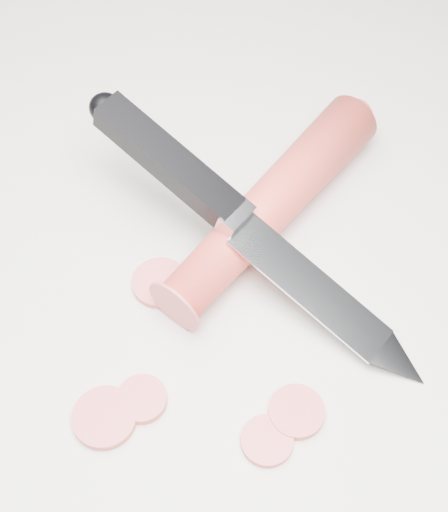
% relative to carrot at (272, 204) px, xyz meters
% --- Properties ---
extents(ground, '(2.40, 2.40, 0.00)m').
position_rel_carrot_xyz_m(ground, '(0.01, -0.10, -0.02)').
color(ground, silver).
rests_on(ground, ground).
extents(carrot, '(0.11, 0.21, 0.04)m').
position_rel_carrot_xyz_m(carrot, '(0.00, 0.00, 0.00)').
color(carrot, red).
rests_on(carrot, ground).
extents(carrot_slice_0, '(0.04, 0.04, 0.01)m').
position_rel_carrot_xyz_m(carrot_slice_0, '(-0.06, -0.07, -0.02)').
color(carrot_slice_0, '#D84D4F').
rests_on(carrot_slice_0, ground).
extents(carrot_slice_1, '(0.03, 0.03, 0.01)m').
position_rel_carrot_xyz_m(carrot_slice_1, '(0.05, -0.14, -0.02)').
color(carrot_slice_1, '#D84D4F').
rests_on(carrot_slice_1, ground).
extents(carrot_slice_2, '(0.03, 0.03, 0.01)m').
position_rel_carrot_xyz_m(carrot_slice_2, '(0.04, -0.16, -0.02)').
color(carrot_slice_2, '#D84D4F').
rests_on(carrot_slice_2, ground).
extents(carrot_slice_3, '(0.04, 0.04, 0.01)m').
position_rel_carrot_xyz_m(carrot_slice_3, '(-0.06, -0.18, -0.02)').
color(carrot_slice_3, '#D84D4F').
rests_on(carrot_slice_3, ground).
extents(carrot_slice_4, '(0.03, 0.03, 0.01)m').
position_rel_carrot_xyz_m(carrot_slice_4, '(-0.04, -0.16, -0.02)').
color(carrot_slice_4, '#D84D4F').
rests_on(carrot_slice_4, ground).
extents(kitchen_knife, '(0.28, 0.13, 0.09)m').
position_rel_carrot_xyz_m(kitchen_knife, '(-0.00, -0.04, 0.02)').
color(kitchen_knife, silver).
rests_on(kitchen_knife, ground).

